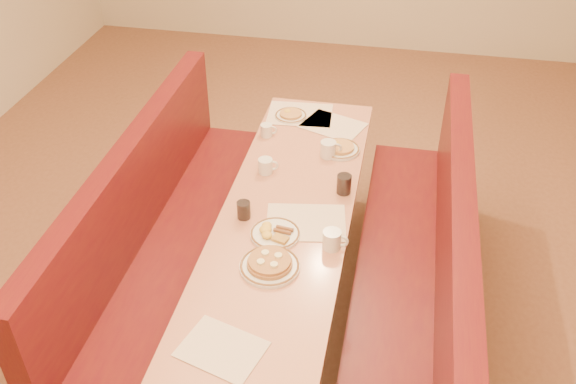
% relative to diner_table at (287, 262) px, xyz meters
% --- Properties ---
extents(ground, '(8.00, 8.00, 0.00)m').
position_rel_diner_table_xyz_m(ground, '(0.00, 0.00, -0.37)').
color(ground, '#9E6647').
rests_on(ground, ground).
extents(diner_table, '(0.70, 2.50, 0.75)m').
position_rel_diner_table_xyz_m(diner_table, '(0.00, 0.00, 0.00)').
color(diner_table, black).
rests_on(diner_table, ground).
extents(booth_left, '(0.55, 2.50, 1.05)m').
position_rel_diner_table_xyz_m(booth_left, '(-0.73, 0.00, -0.01)').
color(booth_left, '#4C3326').
rests_on(booth_left, ground).
extents(booth_right, '(0.55, 2.50, 1.05)m').
position_rel_diner_table_xyz_m(booth_right, '(0.73, 0.00, -0.01)').
color(booth_right, '#4C3326').
rests_on(booth_right, ground).
extents(placemat_near_left, '(0.40, 0.34, 0.00)m').
position_rel_diner_table_xyz_m(placemat_near_left, '(-0.08, -0.99, 0.38)').
color(placemat_near_left, '#F6E4C1').
rests_on(placemat_near_left, diner_table).
extents(placemat_near_right, '(0.46, 0.38, 0.00)m').
position_rel_diner_table_xyz_m(placemat_near_right, '(0.12, -0.08, 0.38)').
color(placemat_near_right, '#F6E4C1').
rests_on(placemat_near_right, diner_table).
extents(placemat_far_left, '(0.45, 0.35, 0.00)m').
position_rel_diner_table_xyz_m(placemat_far_left, '(-0.12, 1.05, 0.38)').
color(placemat_far_left, '#F6E4C1').
rests_on(placemat_far_left, diner_table).
extents(placemat_far_right, '(0.46, 0.40, 0.00)m').
position_rel_diner_table_xyz_m(placemat_far_right, '(0.12, 0.94, 0.38)').
color(placemat_far_right, '#F6E4C1').
rests_on(placemat_far_right, diner_table).
extents(pancake_plate, '(0.29, 0.29, 0.07)m').
position_rel_diner_table_xyz_m(pancake_plate, '(0.01, -0.46, 0.40)').
color(pancake_plate, silver).
rests_on(pancake_plate, diner_table).
extents(eggs_plate, '(0.26, 0.26, 0.05)m').
position_rel_diner_table_xyz_m(eggs_plate, '(-0.02, -0.22, 0.39)').
color(eggs_plate, silver).
rests_on(eggs_plate, diner_table).
extents(extra_plate_mid, '(0.24, 0.24, 0.05)m').
position_rel_diner_table_xyz_m(extra_plate_mid, '(0.20, 0.65, 0.39)').
color(extra_plate_mid, silver).
rests_on(extra_plate_mid, diner_table).
extents(extra_plate_far, '(0.21, 0.21, 0.04)m').
position_rel_diner_table_xyz_m(extra_plate_far, '(-0.17, 1.00, 0.39)').
color(extra_plate_far, silver).
rests_on(extra_plate_far, diner_table).
extents(coffee_mug_a, '(0.13, 0.09, 0.10)m').
position_rel_diner_table_xyz_m(coffee_mug_a, '(0.28, -0.25, 0.43)').
color(coffee_mug_a, silver).
rests_on(coffee_mug_a, diner_table).
extents(coffee_mug_b, '(0.12, 0.08, 0.09)m').
position_rel_diner_table_xyz_m(coffee_mug_b, '(-0.19, 0.33, 0.42)').
color(coffee_mug_b, silver).
rests_on(coffee_mug_b, diner_table).
extents(coffee_mug_c, '(0.13, 0.09, 0.10)m').
position_rel_diner_table_xyz_m(coffee_mug_c, '(0.14, 0.58, 0.43)').
color(coffee_mug_c, silver).
rests_on(coffee_mug_c, diner_table).
extents(coffee_mug_d, '(0.11, 0.07, 0.08)m').
position_rel_diner_table_xyz_m(coffee_mug_d, '(-0.28, 0.74, 0.42)').
color(coffee_mug_d, silver).
rests_on(coffee_mug_d, diner_table).
extents(soda_tumbler_near, '(0.07, 0.07, 0.10)m').
position_rel_diner_table_xyz_m(soda_tumbler_near, '(-0.21, -0.10, 0.42)').
color(soda_tumbler_near, black).
rests_on(soda_tumbler_near, diner_table).
extents(soda_tumbler_mid, '(0.08, 0.08, 0.11)m').
position_rel_diner_table_xyz_m(soda_tumbler_mid, '(0.28, 0.23, 0.43)').
color(soda_tumbler_mid, black).
rests_on(soda_tumbler_mid, diner_table).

